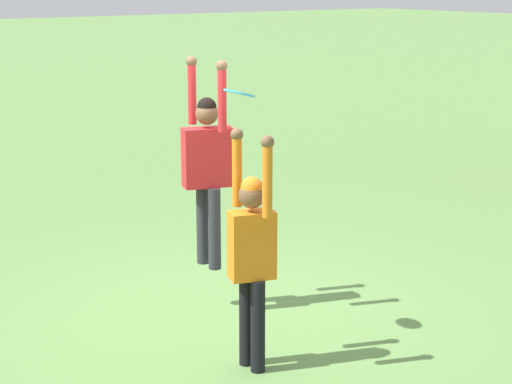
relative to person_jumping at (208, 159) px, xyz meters
The scene contains 4 objects.
ground_plane 1.51m from the person_jumping, ahead, with size 120.00×120.00×0.00m, color #608C47.
person_jumping is the anchor object (origin of this frame).
person_defending 1.43m from the person_jumping, 17.73° to the right, with size 0.51×0.40×1.99m.
frisbee 1.10m from the person_jumping, 13.53° to the right, with size 0.27×0.26×0.09m.
Camera 1 is at (6.44, -4.23, 3.15)m, focal length 60.00 mm.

